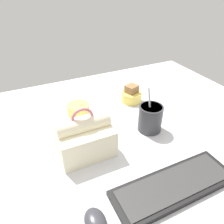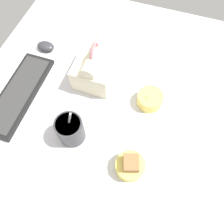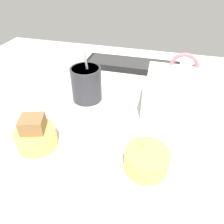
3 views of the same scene
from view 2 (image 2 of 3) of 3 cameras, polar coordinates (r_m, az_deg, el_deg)
The scene contains 7 objects.
desk_surface at distance 85.91cm, azimuth -3.69°, elevation -1.98°, with size 140.00×110.00×2.00cm.
keyboard at distance 96.88cm, azimuth -23.09°, elevation 4.64°, with size 39.20×13.13×2.10cm.
lunch_bag at distance 90.11cm, azimuth -4.18°, elevation 11.78°, with size 19.26×15.41×18.54cm.
soup_cup at distance 78.11cm, azimuth -10.82°, elevation -4.56°, with size 9.61×9.61×18.52cm.
bento_bowl_sandwich at distance 75.83cm, azimuth 4.77°, elevation -13.78°, with size 10.04×10.04×8.71cm.
bento_bowl_snacks at distance 87.04cm, azimuth 9.85°, elevation 3.32°, with size 10.05×10.05×5.99cm.
computer_mouse at distance 107.90cm, azimuth -16.95°, elevation 16.09°, with size 5.57×7.96×3.27cm.
Camera 2 is at (-32.08, -16.51, 78.97)cm, focal length 35.00 mm.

